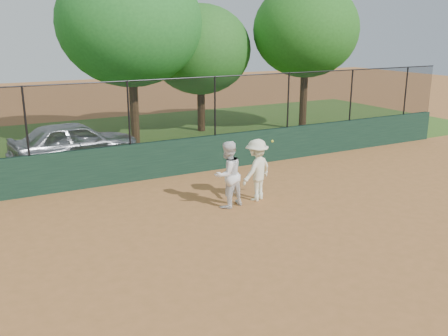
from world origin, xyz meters
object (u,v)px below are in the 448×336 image
tree_2 (130,23)px  tree_4 (306,30)px  player_second (228,175)px  parked_car (75,142)px  player_main (257,170)px  tree_3 (200,50)px

tree_2 → tree_4: (8.05, -0.95, -0.28)m
tree_4 → player_second: bearing=-137.1°
tree_2 → parked_car: bearing=-144.6°
parked_car → tree_4: bearing=-91.0°
parked_car → player_main: player_main is taller
parked_car → tree_3: 7.91m
parked_car → tree_2: 5.51m
player_main → parked_car: bearing=119.0°
tree_2 → player_main: bearing=-85.5°
parked_car → tree_2: size_ratio=0.61×
parked_car → player_second: size_ratio=2.48×
parked_car → tree_3: size_ratio=0.78×
parked_car → tree_4: (11.00, 1.14, 3.87)m
tree_3 → tree_4: tree_4 is taller
player_second → tree_2: 9.62m
tree_2 → tree_4: size_ratio=1.10×
player_second → tree_2: bearing=-107.5°
tree_3 → tree_4: size_ratio=0.85×
player_second → tree_4: 12.03m
tree_3 → parked_car: bearing=-154.2°
parked_car → tree_4: size_ratio=0.67×
player_second → tree_3: tree_3 is taller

